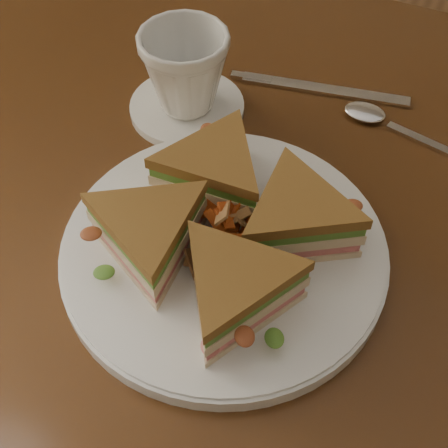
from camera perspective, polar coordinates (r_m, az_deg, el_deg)
name	(u,v)px	position (r m, az deg, el deg)	size (l,w,h in m)	color
table	(291,256)	(0.72, 6.14, -2.92)	(1.20, 0.80, 0.75)	#351C0C
plate	(224,252)	(0.59, 0.00, -2.55)	(0.31, 0.31, 0.02)	white
sandwich_wedges	(224,227)	(0.56, 0.00, -0.32)	(0.29, 0.29, 0.06)	beige
crisps_mound	(224,230)	(0.56, 0.00, -0.57)	(0.09, 0.09, 0.05)	#BD4A18
spoon	(383,121)	(0.74, 14.31, 9.08)	(0.18, 0.06, 0.01)	silver
knife	(313,88)	(0.77, 8.11, 12.19)	(0.21, 0.05, 0.00)	silver
saucer	(187,107)	(0.73, -3.40, 10.60)	(0.13, 0.13, 0.01)	white
coffee_cup	(185,71)	(0.70, -3.60, 13.77)	(0.10, 0.10, 0.09)	white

